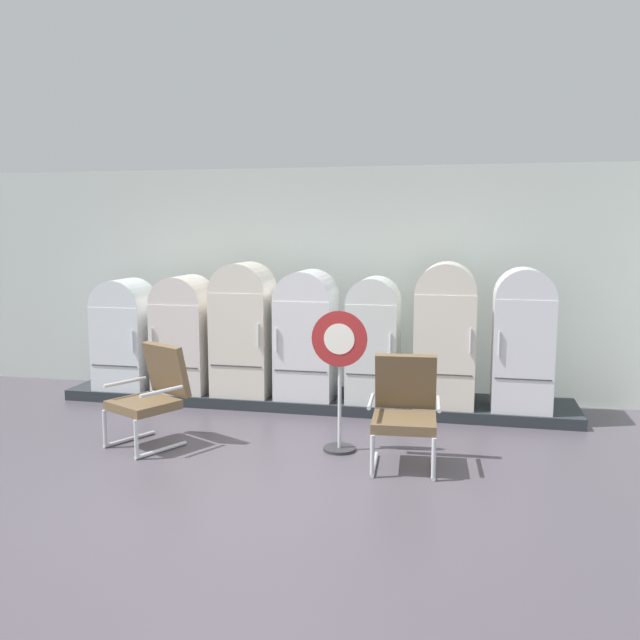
{
  "coord_description": "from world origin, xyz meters",
  "views": [
    {
      "loc": [
        1.8,
        -4.87,
        2.18
      ],
      "look_at": [
        0.15,
        2.75,
        1.1
      ],
      "focal_mm": 37.76,
      "sensor_mm": 36.0,
      "label": 1
    }
  ],
  "objects_px": {
    "refrigerator_6": "(523,335)",
    "armchair_right": "(405,408)",
    "refrigerator_0": "(125,331)",
    "refrigerator_4": "(373,336)",
    "sign_stand": "(339,378)",
    "refrigerator_3": "(307,330)",
    "refrigerator_5": "(446,330)",
    "armchair_left": "(152,392)",
    "refrigerator_1": "(184,330)",
    "refrigerator_2": "(244,325)"
  },
  "relations": [
    {
      "from": "sign_stand",
      "to": "refrigerator_4",
      "type": "bearing_deg",
      "value": 85.15
    },
    {
      "from": "armchair_right",
      "to": "sign_stand",
      "type": "relative_size",
      "value": 0.73
    },
    {
      "from": "refrigerator_5",
      "to": "armchair_left",
      "type": "height_order",
      "value": "refrigerator_5"
    },
    {
      "from": "refrigerator_3",
      "to": "refrigerator_5",
      "type": "height_order",
      "value": "refrigerator_5"
    },
    {
      "from": "armchair_right",
      "to": "refrigerator_4",
      "type": "bearing_deg",
      "value": 106.96
    },
    {
      "from": "refrigerator_1",
      "to": "refrigerator_5",
      "type": "distance_m",
      "value": 3.23
    },
    {
      "from": "refrigerator_6",
      "to": "armchair_right",
      "type": "relative_size",
      "value": 1.58
    },
    {
      "from": "refrigerator_1",
      "to": "armchair_right",
      "type": "relative_size",
      "value": 1.44
    },
    {
      "from": "refrigerator_2",
      "to": "refrigerator_6",
      "type": "distance_m",
      "value": 3.29
    },
    {
      "from": "refrigerator_3",
      "to": "armchair_right",
      "type": "height_order",
      "value": "refrigerator_3"
    },
    {
      "from": "sign_stand",
      "to": "refrigerator_2",
      "type": "bearing_deg",
      "value": 134.39
    },
    {
      "from": "armchair_left",
      "to": "refrigerator_4",
      "type": "bearing_deg",
      "value": 40.0
    },
    {
      "from": "refrigerator_0",
      "to": "armchair_right",
      "type": "xyz_separation_m",
      "value": [
        3.73,
        -1.74,
        -0.32
      ]
    },
    {
      "from": "armchair_left",
      "to": "armchair_right",
      "type": "distance_m",
      "value": 2.53
    },
    {
      "from": "armchair_left",
      "to": "refrigerator_1",
      "type": "bearing_deg",
      "value": 102.95
    },
    {
      "from": "refrigerator_1",
      "to": "refrigerator_6",
      "type": "relative_size",
      "value": 0.91
    },
    {
      "from": "refrigerator_1",
      "to": "armchair_right",
      "type": "bearing_deg",
      "value": -31.12
    },
    {
      "from": "refrigerator_1",
      "to": "armchair_left",
      "type": "relative_size",
      "value": 1.44
    },
    {
      "from": "refrigerator_0",
      "to": "refrigerator_6",
      "type": "distance_m",
      "value": 4.89
    },
    {
      "from": "refrigerator_0",
      "to": "sign_stand",
      "type": "distance_m",
      "value": 3.43
    },
    {
      "from": "refrigerator_5",
      "to": "refrigerator_6",
      "type": "height_order",
      "value": "refrigerator_5"
    },
    {
      "from": "refrigerator_2",
      "to": "refrigerator_4",
      "type": "distance_m",
      "value": 1.61
    },
    {
      "from": "armchair_left",
      "to": "refrigerator_3",
      "type": "bearing_deg",
      "value": 55.44
    },
    {
      "from": "refrigerator_5",
      "to": "armchair_right",
      "type": "height_order",
      "value": "refrigerator_5"
    },
    {
      "from": "armchair_left",
      "to": "refrigerator_6",
      "type": "bearing_deg",
      "value": 24.6
    },
    {
      "from": "refrigerator_5",
      "to": "refrigerator_6",
      "type": "xyz_separation_m",
      "value": [
        0.86,
        -0.05,
        -0.03
      ]
    },
    {
      "from": "refrigerator_4",
      "to": "refrigerator_5",
      "type": "xyz_separation_m",
      "value": [
        0.83,
        0.06,
        0.09
      ]
    },
    {
      "from": "refrigerator_2",
      "to": "refrigerator_5",
      "type": "xyz_separation_m",
      "value": [
        2.44,
        0.04,
        0.02
      ]
    },
    {
      "from": "refrigerator_3",
      "to": "refrigerator_0",
      "type": "bearing_deg",
      "value": -179.27
    },
    {
      "from": "refrigerator_1",
      "to": "refrigerator_0",
      "type": "bearing_deg",
      "value": -178.45
    },
    {
      "from": "refrigerator_0",
      "to": "refrigerator_6",
      "type": "height_order",
      "value": "refrigerator_6"
    },
    {
      "from": "armchair_left",
      "to": "armchair_right",
      "type": "xyz_separation_m",
      "value": [
        2.53,
        -0.05,
        0.0
      ]
    },
    {
      "from": "refrigerator_6",
      "to": "refrigerator_5",
      "type": "bearing_deg",
      "value": 176.84
    },
    {
      "from": "refrigerator_6",
      "to": "sign_stand",
      "type": "height_order",
      "value": "refrigerator_6"
    },
    {
      "from": "refrigerator_5",
      "to": "armchair_right",
      "type": "relative_size",
      "value": 1.63
    },
    {
      "from": "refrigerator_6",
      "to": "armchair_right",
      "type": "height_order",
      "value": "refrigerator_6"
    },
    {
      "from": "refrigerator_2",
      "to": "sign_stand",
      "type": "bearing_deg",
      "value": -45.61
    },
    {
      "from": "refrigerator_0",
      "to": "refrigerator_4",
      "type": "height_order",
      "value": "refrigerator_4"
    },
    {
      "from": "refrigerator_0",
      "to": "refrigerator_6",
      "type": "bearing_deg",
      "value": -0.06
    },
    {
      "from": "refrigerator_0",
      "to": "armchair_right",
      "type": "relative_size",
      "value": 1.38
    },
    {
      "from": "refrigerator_4",
      "to": "refrigerator_3",
      "type": "bearing_deg",
      "value": 176.92
    },
    {
      "from": "refrigerator_1",
      "to": "armchair_left",
      "type": "xyz_separation_m",
      "value": [
        0.39,
        -1.72,
        -0.35
      ]
    },
    {
      "from": "refrigerator_4",
      "to": "sign_stand",
      "type": "relative_size",
      "value": 1.06
    },
    {
      "from": "sign_stand",
      "to": "refrigerator_5",
      "type": "bearing_deg",
      "value": 58.32
    },
    {
      "from": "refrigerator_6",
      "to": "sign_stand",
      "type": "relative_size",
      "value": 1.15
    },
    {
      "from": "refrigerator_3",
      "to": "refrigerator_4",
      "type": "distance_m",
      "value": 0.82
    },
    {
      "from": "refrigerator_1",
      "to": "refrigerator_4",
      "type": "distance_m",
      "value": 2.4
    },
    {
      "from": "refrigerator_0",
      "to": "armchair_right",
      "type": "bearing_deg",
      "value": -25.08
    },
    {
      "from": "refrigerator_0",
      "to": "refrigerator_2",
      "type": "height_order",
      "value": "refrigerator_2"
    },
    {
      "from": "armchair_right",
      "to": "refrigerator_0",
      "type": "bearing_deg",
      "value": 154.92
    }
  ]
}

